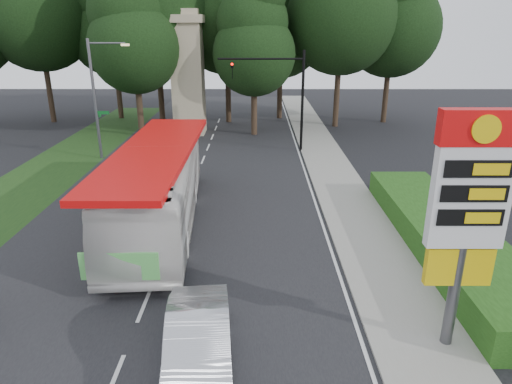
{
  "coord_description": "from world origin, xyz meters",
  "views": [
    {
      "loc": [
        3.73,
        -8.94,
        8.69
      ],
      "look_at": [
        3.7,
        8.96,
        2.2
      ],
      "focal_mm": 32.0,
      "sensor_mm": 36.0,
      "label": 1
    }
  ],
  "objects_px": {
    "streetlight_signs": "(97,94)",
    "gas_station_pylon": "(469,202)",
    "monument": "(188,73)",
    "traffic_signal_mast": "(284,87)",
    "transit_bus": "(158,187)",
    "sedan_silver": "(198,344)"
  },
  "relations": [
    {
      "from": "streetlight_signs",
      "to": "gas_station_pylon",
      "type": "bearing_deg",
      "value": -51.04
    },
    {
      "from": "streetlight_signs",
      "to": "monument",
      "type": "relative_size",
      "value": 0.8
    },
    {
      "from": "traffic_signal_mast",
      "to": "transit_bus",
      "type": "relative_size",
      "value": 0.55
    },
    {
      "from": "sedan_silver",
      "to": "traffic_signal_mast",
      "type": "bearing_deg",
      "value": 75.66
    },
    {
      "from": "traffic_signal_mast",
      "to": "streetlight_signs",
      "type": "height_order",
      "value": "streetlight_signs"
    },
    {
      "from": "transit_bus",
      "to": "sedan_silver",
      "type": "bearing_deg",
      "value": -77.22
    },
    {
      "from": "gas_station_pylon",
      "to": "monument",
      "type": "xyz_separation_m",
      "value": [
        -11.2,
        28.01,
        0.66
      ]
    },
    {
      "from": "traffic_signal_mast",
      "to": "streetlight_signs",
      "type": "xyz_separation_m",
      "value": [
        -12.67,
        -1.99,
        -0.23
      ]
    },
    {
      "from": "streetlight_signs",
      "to": "transit_bus",
      "type": "height_order",
      "value": "streetlight_signs"
    },
    {
      "from": "traffic_signal_mast",
      "to": "transit_bus",
      "type": "height_order",
      "value": "traffic_signal_mast"
    },
    {
      "from": "gas_station_pylon",
      "to": "monument",
      "type": "height_order",
      "value": "monument"
    },
    {
      "from": "traffic_signal_mast",
      "to": "sedan_silver",
      "type": "xyz_separation_m",
      "value": [
        -3.5,
        -22.99,
        -3.87
      ]
    },
    {
      "from": "traffic_signal_mast",
      "to": "gas_station_pylon",
      "type": "bearing_deg",
      "value": -80.91
    },
    {
      "from": "gas_station_pylon",
      "to": "transit_bus",
      "type": "bearing_deg",
      "value": 138.94
    },
    {
      "from": "traffic_signal_mast",
      "to": "streetlight_signs",
      "type": "relative_size",
      "value": 0.9
    },
    {
      "from": "gas_station_pylon",
      "to": "traffic_signal_mast",
      "type": "bearing_deg",
      "value": 99.09
    },
    {
      "from": "sedan_silver",
      "to": "monument",
      "type": "bearing_deg",
      "value": 92.53
    },
    {
      "from": "gas_station_pylon",
      "to": "streetlight_signs",
      "type": "xyz_separation_m",
      "value": [
        -16.19,
        20.01,
        -0.01
      ]
    },
    {
      "from": "transit_bus",
      "to": "sedan_silver",
      "type": "xyz_separation_m",
      "value": [
        2.95,
        -9.67,
        -1.03
      ]
    },
    {
      "from": "streetlight_signs",
      "to": "sedan_silver",
      "type": "bearing_deg",
      "value": -66.42
    },
    {
      "from": "monument",
      "to": "transit_bus",
      "type": "relative_size",
      "value": 0.76
    },
    {
      "from": "gas_station_pylon",
      "to": "streetlight_signs",
      "type": "relative_size",
      "value": 0.86
    }
  ]
}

